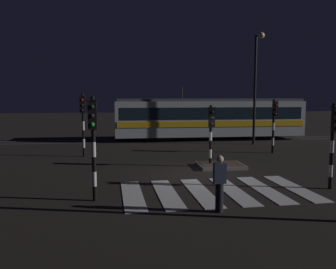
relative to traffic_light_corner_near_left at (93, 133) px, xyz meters
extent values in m
plane|color=black|center=(4.28, 3.47, -2.26)|extent=(120.00, 120.00, 0.00)
cube|color=#59595E|center=(4.28, 14.76, -2.25)|extent=(80.00, 0.12, 0.03)
cube|color=#59595E|center=(4.28, 16.20, -2.25)|extent=(80.00, 0.12, 0.03)
cube|color=silver|center=(1.25, 0.53, -2.25)|extent=(0.83, 3.84, 0.02)
cube|color=silver|center=(2.47, 0.57, -2.25)|extent=(0.83, 3.84, 0.02)
cube|color=silver|center=(3.68, 0.62, -2.25)|extent=(0.83, 3.84, 0.02)
cube|color=silver|center=(4.89, 0.66, -2.25)|extent=(0.83, 3.84, 0.02)
cube|color=silver|center=(6.10, 0.70, -2.25)|extent=(0.83, 3.84, 0.02)
cube|color=silver|center=(7.31, 0.74, -2.25)|extent=(0.83, 3.84, 0.02)
cube|color=slate|center=(5.66, 4.86, -2.18)|extent=(2.17, 1.70, 0.16)
cube|color=#4C382D|center=(5.66, 4.86, -2.09)|extent=(1.95, 1.53, 0.02)
cylinder|color=black|center=(0.00, 0.09, -2.02)|extent=(0.14, 0.14, 0.49)
cylinder|color=white|center=(0.00, 0.09, -1.53)|extent=(0.14, 0.14, 0.49)
cylinder|color=black|center=(0.00, 0.09, -1.04)|extent=(0.14, 0.14, 0.49)
cylinder|color=white|center=(0.00, 0.09, -0.55)|extent=(0.14, 0.14, 0.49)
cylinder|color=black|center=(0.00, 0.09, -0.06)|extent=(0.14, 0.14, 0.49)
cylinder|color=white|center=(0.00, 0.09, 0.43)|extent=(0.14, 0.14, 0.49)
cylinder|color=black|center=(0.00, 0.09, 0.92)|extent=(0.14, 0.14, 0.49)
cube|color=black|center=(0.00, -0.08, 0.57)|extent=(0.28, 0.20, 0.90)
sphere|color=black|center=(0.00, -0.19, 0.85)|extent=(0.14, 0.14, 0.14)
sphere|color=black|center=(0.00, -0.19, 0.57)|extent=(0.14, 0.14, 0.14)
sphere|color=green|center=(0.00, -0.19, 0.29)|extent=(0.14, 0.14, 0.14)
cube|color=black|center=(0.00, -0.08, 1.06)|extent=(0.36, 0.24, 0.04)
cylinder|color=black|center=(9.99, 8.61, -2.03)|extent=(0.14, 0.14, 0.47)
cylinder|color=white|center=(9.99, 8.61, -1.56)|extent=(0.14, 0.14, 0.47)
cylinder|color=black|center=(9.99, 8.61, -1.10)|extent=(0.14, 0.14, 0.47)
cylinder|color=white|center=(9.99, 8.61, -0.63)|extent=(0.14, 0.14, 0.47)
cylinder|color=black|center=(9.99, 8.61, -0.17)|extent=(0.14, 0.14, 0.47)
cylinder|color=white|center=(9.99, 8.61, 0.30)|extent=(0.14, 0.14, 0.47)
cylinder|color=black|center=(9.99, 8.61, 0.77)|extent=(0.14, 0.14, 0.47)
cube|color=black|center=(9.99, 8.44, 0.40)|extent=(0.28, 0.20, 0.90)
sphere|color=red|center=(9.99, 8.33, 0.68)|extent=(0.14, 0.14, 0.14)
sphere|color=black|center=(9.99, 8.33, 0.40)|extent=(0.14, 0.14, 0.14)
sphere|color=black|center=(9.99, 8.33, 0.12)|extent=(0.14, 0.14, 0.14)
cube|color=black|center=(9.99, 8.44, 0.89)|extent=(0.36, 0.24, 0.04)
cylinder|color=black|center=(-1.26, 8.79, -2.01)|extent=(0.14, 0.14, 0.51)
cylinder|color=white|center=(-1.26, 8.79, -1.50)|extent=(0.14, 0.14, 0.51)
cylinder|color=black|center=(-1.26, 8.79, -1.00)|extent=(0.14, 0.14, 0.51)
cylinder|color=white|center=(-1.26, 8.79, -0.49)|extent=(0.14, 0.14, 0.51)
cylinder|color=black|center=(-1.26, 8.79, 0.02)|extent=(0.14, 0.14, 0.51)
cylinder|color=white|center=(-1.26, 8.79, 0.53)|extent=(0.14, 0.14, 0.51)
cylinder|color=black|center=(-1.26, 8.79, 1.03)|extent=(0.14, 0.14, 0.51)
cube|color=black|center=(-1.26, 8.62, 0.69)|extent=(0.28, 0.20, 0.90)
sphere|color=red|center=(-1.26, 8.51, 0.97)|extent=(0.14, 0.14, 0.14)
sphere|color=black|center=(-1.26, 8.51, 0.69)|extent=(0.14, 0.14, 0.14)
sphere|color=black|center=(-1.26, 8.51, 0.41)|extent=(0.14, 0.14, 0.14)
cube|color=black|center=(-1.26, 8.62, 1.18)|extent=(0.36, 0.24, 0.04)
cylinder|color=black|center=(8.58, 0.45, -2.04)|extent=(0.14, 0.14, 0.46)
cylinder|color=white|center=(8.58, 0.45, -1.58)|extent=(0.14, 0.14, 0.46)
cylinder|color=black|center=(8.58, 0.45, -1.13)|extent=(0.14, 0.14, 0.46)
cylinder|color=white|center=(8.58, 0.45, -0.67)|extent=(0.14, 0.14, 0.46)
cylinder|color=black|center=(8.58, 0.45, -0.22)|extent=(0.14, 0.14, 0.46)
cylinder|color=white|center=(8.58, 0.45, 0.24)|extent=(0.14, 0.14, 0.46)
cylinder|color=black|center=(8.58, 0.45, 0.70)|extent=(0.14, 0.14, 0.46)
cube|color=black|center=(8.58, 0.28, 0.32)|extent=(0.28, 0.20, 0.90)
cylinder|color=black|center=(5.18, 5.04, -2.05)|extent=(0.14, 0.14, 0.43)
cylinder|color=white|center=(5.18, 5.04, -1.62)|extent=(0.14, 0.14, 0.43)
cylinder|color=black|center=(5.18, 5.04, -1.19)|extent=(0.14, 0.14, 0.43)
cylinder|color=white|center=(5.18, 5.04, -0.76)|extent=(0.14, 0.14, 0.43)
cylinder|color=black|center=(5.18, 5.04, -0.33)|extent=(0.14, 0.14, 0.43)
cylinder|color=white|center=(5.18, 5.04, 0.10)|extent=(0.14, 0.14, 0.43)
cylinder|color=black|center=(5.18, 5.04, 0.53)|extent=(0.14, 0.14, 0.43)
cube|color=black|center=(5.18, 4.87, 0.14)|extent=(0.28, 0.20, 0.90)
sphere|color=black|center=(5.18, 4.76, 0.42)|extent=(0.14, 0.14, 0.14)
sphere|color=black|center=(5.18, 4.76, 0.14)|extent=(0.14, 0.14, 0.14)
sphere|color=black|center=(5.18, 4.76, -0.14)|extent=(0.14, 0.14, 0.14)
cube|color=black|center=(5.18, 4.87, 0.63)|extent=(0.36, 0.24, 0.04)
cylinder|color=black|center=(10.25, 12.41, 1.57)|extent=(0.18, 0.18, 7.66)
cylinder|color=black|center=(10.25, 11.96, 5.30)|extent=(0.10, 0.90, 0.10)
sphere|color=#F9E08C|center=(10.25, 11.51, 5.22)|extent=(0.44, 0.44, 0.44)
cube|color=#B2BCC1|center=(7.78, 15.48, -0.56)|extent=(14.75, 2.50, 2.70)
cube|color=yellow|center=(7.78, 14.21, -0.91)|extent=(14.45, 0.04, 0.44)
cube|color=yellow|center=(7.78, 16.75, -0.91)|extent=(14.45, 0.04, 0.44)
cube|color=black|center=(7.78, 14.21, -0.11)|extent=(14.01, 0.03, 0.90)
cube|color=#4C4C51|center=(7.78, 15.48, 0.89)|extent=(14.45, 2.30, 0.20)
cylinder|color=#262628|center=(5.57, 15.48, 1.39)|extent=(0.08, 0.08, 1.00)
cube|color=black|center=(11.84, 15.48, -2.09)|extent=(2.20, 2.00, 0.35)
cube|color=black|center=(3.73, 15.48, -2.09)|extent=(2.20, 2.00, 0.35)
sphere|color=#F9F2CC|center=(15.21, 15.48, -0.96)|extent=(0.24, 0.24, 0.24)
cylinder|color=black|center=(3.76, -1.54, -1.82)|extent=(0.24, 0.24, 0.88)
cube|color=#2D3851|center=(3.76, -1.54, -1.08)|extent=(0.36, 0.22, 0.60)
sphere|color=beige|center=(3.76, -1.54, -0.66)|extent=(0.22, 0.22, 0.22)
camera|label=1|loc=(0.93, -11.33, 1.17)|focal=37.26mm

